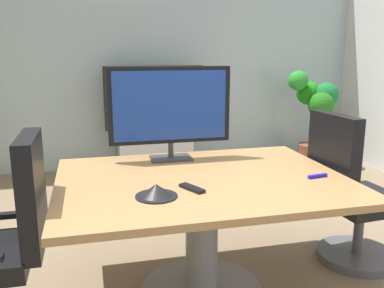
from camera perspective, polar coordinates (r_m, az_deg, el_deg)
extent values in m
cube|color=#9EB2B7|center=(5.40, -8.16, 10.95)|extent=(6.05, 0.10, 2.67)
cube|color=olive|center=(2.51, 1.38, -5.04)|extent=(1.70, 1.28, 0.04)
cylinder|color=slate|center=(2.65, 1.33, -12.87)|extent=(0.20, 0.20, 0.72)
cube|color=black|center=(2.30, -21.01, -6.27)|extent=(0.09, 0.46, 0.60)
cylinder|color=#4C4C51|center=(3.39, 21.49, -13.98)|extent=(0.56, 0.56, 0.06)
cylinder|color=#4C4C51|center=(3.30, 21.80, -10.71)|extent=(0.07, 0.07, 0.36)
cube|color=black|center=(3.22, 22.13, -7.11)|extent=(0.52, 0.52, 0.10)
cube|color=black|center=(2.96, 18.68, -1.87)|extent=(0.13, 0.46, 0.60)
cube|color=black|center=(3.36, 19.18, -3.89)|extent=(0.28, 0.07, 0.03)
cube|color=#333338|center=(2.91, -2.90, -1.94)|extent=(0.28, 0.18, 0.02)
cylinder|color=#333338|center=(2.89, -2.91, -0.83)|extent=(0.04, 0.04, 0.10)
cube|color=black|center=(2.85, -3.03, 5.30)|extent=(0.84, 0.04, 0.52)
cube|color=navy|center=(2.83, -2.95, 5.25)|extent=(0.77, 0.01, 0.47)
cube|color=#B7BABC|center=(5.23, -5.05, -0.81)|extent=(0.90, 0.36, 0.55)
cube|color=black|center=(5.09, -5.17, 6.32)|extent=(1.20, 0.06, 0.76)
cube|color=black|center=(5.06, -5.10, 6.28)|extent=(1.12, 0.01, 0.69)
cylinder|color=brown|center=(5.65, 15.92, -1.52)|extent=(0.34, 0.34, 0.30)
cylinder|color=brown|center=(5.57, 16.15, 2.17)|extent=(0.05, 0.05, 0.44)
sphere|color=#17702E|center=(5.63, 17.81, 6.39)|extent=(0.32, 0.32, 0.32)
sphere|color=#1C8218|center=(5.65, 15.59, 6.74)|extent=(0.30, 0.30, 0.30)
sphere|color=#278C2C|center=(5.45, 14.31, 8.38)|extent=(0.25, 0.25, 0.25)
sphere|color=#206617|center=(5.42, 17.22, 5.09)|extent=(0.32, 0.32, 0.32)
cone|color=black|center=(2.18, -4.90, -6.34)|extent=(0.19, 0.19, 0.07)
cylinder|color=black|center=(2.19, -4.88, -7.11)|extent=(0.22, 0.22, 0.01)
cube|color=black|center=(2.29, -0.01, -6.05)|extent=(0.12, 0.17, 0.02)
cube|color=#1919A5|center=(2.60, 16.77, -4.22)|extent=(0.13, 0.04, 0.02)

